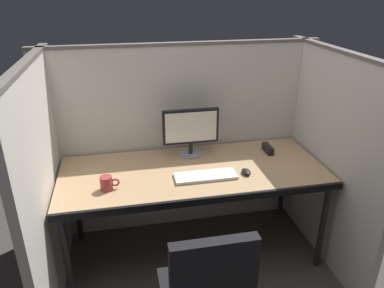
{
  "coord_description": "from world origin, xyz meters",
  "views": [
    {
      "loc": [
        -0.48,
        -2.0,
        1.99
      ],
      "look_at": [
        0.0,
        0.35,
        0.92
      ],
      "focal_mm": 34.32,
      "sensor_mm": 36.0,
      "label": 1
    }
  ],
  "objects_px": {
    "red_stapler": "(268,149)",
    "keyboard_main": "(206,176)",
    "coffee_mug": "(107,183)",
    "monitor_center": "(191,129)",
    "computer_mouse": "(246,172)",
    "desk": "(194,176)"
  },
  "relations": [
    {
      "from": "desk",
      "to": "coffee_mug",
      "type": "xyz_separation_m",
      "value": [
        -0.61,
        -0.15,
        0.1
      ]
    },
    {
      "from": "keyboard_main",
      "to": "red_stapler",
      "type": "bearing_deg",
      "value": 27.79
    },
    {
      "from": "keyboard_main",
      "to": "computer_mouse",
      "type": "xyz_separation_m",
      "value": [
        0.29,
        -0.01,
        0.01
      ]
    },
    {
      "from": "computer_mouse",
      "to": "coffee_mug",
      "type": "relative_size",
      "value": 0.76
    },
    {
      "from": "keyboard_main",
      "to": "computer_mouse",
      "type": "height_order",
      "value": "computer_mouse"
    },
    {
      "from": "coffee_mug",
      "to": "red_stapler",
      "type": "height_order",
      "value": "coffee_mug"
    },
    {
      "from": "keyboard_main",
      "to": "red_stapler",
      "type": "distance_m",
      "value": 0.66
    },
    {
      "from": "monitor_center",
      "to": "coffee_mug",
      "type": "bearing_deg",
      "value": -147.62
    },
    {
      "from": "coffee_mug",
      "to": "red_stapler",
      "type": "distance_m",
      "value": 1.29
    },
    {
      "from": "computer_mouse",
      "to": "red_stapler",
      "type": "bearing_deg",
      "value": 47.28
    },
    {
      "from": "desk",
      "to": "keyboard_main",
      "type": "xyz_separation_m",
      "value": [
        0.06,
        -0.12,
        0.06
      ]
    },
    {
      "from": "monitor_center",
      "to": "computer_mouse",
      "type": "xyz_separation_m",
      "value": [
        0.32,
        -0.38,
        -0.2
      ]
    },
    {
      "from": "computer_mouse",
      "to": "red_stapler",
      "type": "distance_m",
      "value": 0.43
    },
    {
      "from": "desk",
      "to": "coffee_mug",
      "type": "distance_m",
      "value": 0.63
    },
    {
      "from": "desk",
      "to": "keyboard_main",
      "type": "distance_m",
      "value": 0.15
    },
    {
      "from": "keyboard_main",
      "to": "red_stapler",
      "type": "relative_size",
      "value": 2.87
    },
    {
      "from": "monitor_center",
      "to": "keyboard_main",
      "type": "height_order",
      "value": "monitor_center"
    },
    {
      "from": "red_stapler",
      "to": "keyboard_main",
      "type": "bearing_deg",
      "value": -152.21
    },
    {
      "from": "desk",
      "to": "monitor_center",
      "type": "relative_size",
      "value": 4.42
    },
    {
      "from": "coffee_mug",
      "to": "monitor_center",
      "type": "bearing_deg",
      "value": 32.38
    },
    {
      "from": "coffee_mug",
      "to": "computer_mouse",
      "type": "bearing_deg",
      "value": 1.2
    },
    {
      "from": "desk",
      "to": "coffee_mug",
      "type": "height_order",
      "value": "coffee_mug"
    }
  ]
}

